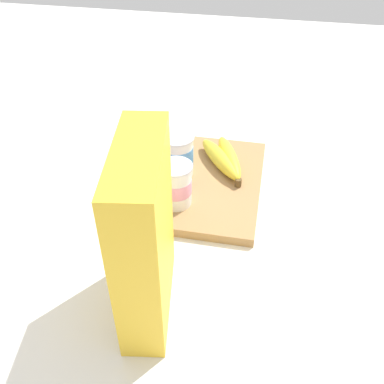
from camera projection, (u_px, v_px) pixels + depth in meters
name	position (u px, v px, depth m)	size (l,w,h in m)	color
ground_plane	(202.00, 185.00, 0.94)	(2.40, 2.40, 0.00)	silver
cutting_board	(202.00, 182.00, 0.93)	(0.33, 0.25, 0.02)	#A37A4C
cereal_box	(144.00, 237.00, 0.61)	(0.20, 0.06, 0.29)	yellow
yogurt_cup_front	(176.00, 185.00, 0.83)	(0.07, 0.07, 0.09)	white
yogurt_cup_back	(178.00, 156.00, 0.91)	(0.07, 0.07, 0.09)	white
banana_bunch	(225.00, 158.00, 0.95)	(0.17, 0.13, 0.04)	yellow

